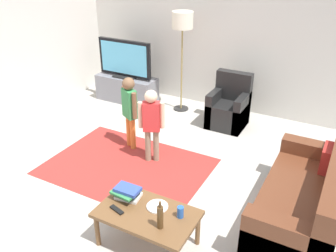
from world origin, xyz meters
The scene contains 16 objects.
ground centered at (0.00, 0.00, 0.00)m, with size 7.80×7.80×0.00m, color #B2ADA3.
wall_back centered at (0.00, 3.00, 1.35)m, with size 6.00×0.12×2.70m, color silver.
area_rug centered at (-0.51, 0.34, 0.00)m, with size 2.20×1.60×0.01m, color #9E2D28.
tv_stand centered at (-1.83, 2.30, 0.24)m, with size 1.20×0.44×0.50m.
tv centered at (-1.83, 2.28, 0.85)m, with size 1.10×0.28×0.71m.
couch centered at (1.87, 0.35, 0.29)m, with size 0.80×1.80×0.86m.
armchair centered at (0.28, 2.26, 0.30)m, with size 0.60×0.60×0.90m.
floor_lamp centered at (-0.72, 2.45, 1.54)m, with size 0.36×0.36×1.78m.
child_near_tv centered at (-0.77, 0.84, 0.67)m, with size 0.34×0.23×1.12m.
child_center centered at (-0.29, 0.66, 0.65)m, with size 0.33×0.22×1.08m.
coffee_table centered at (0.50, -0.76, 0.37)m, with size 1.00×0.60×0.42m.
book_stack centered at (0.20, -0.66, 0.49)m, with size 0.29×0.25×0.13m.
bottle centered at (0.72, -0.88, 0.55)m, with size 0.06×0.06×0.30m.
tv_remote centered at (0.22, -0.88, 0.43)m, with size 0.17×0.05×0.02m, color black.
soda_can centered at (0.82, -0.66, 0.48)m, with size 0.07×0.07×0.12m, color #2659B2.
plate centered at (0.55, -0.64, 0.43)m, with size 0.22×0.22×0.02m.
Camera 1 is at (2.02, -3.13, 2.83)m, focal length 38.71 mm.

